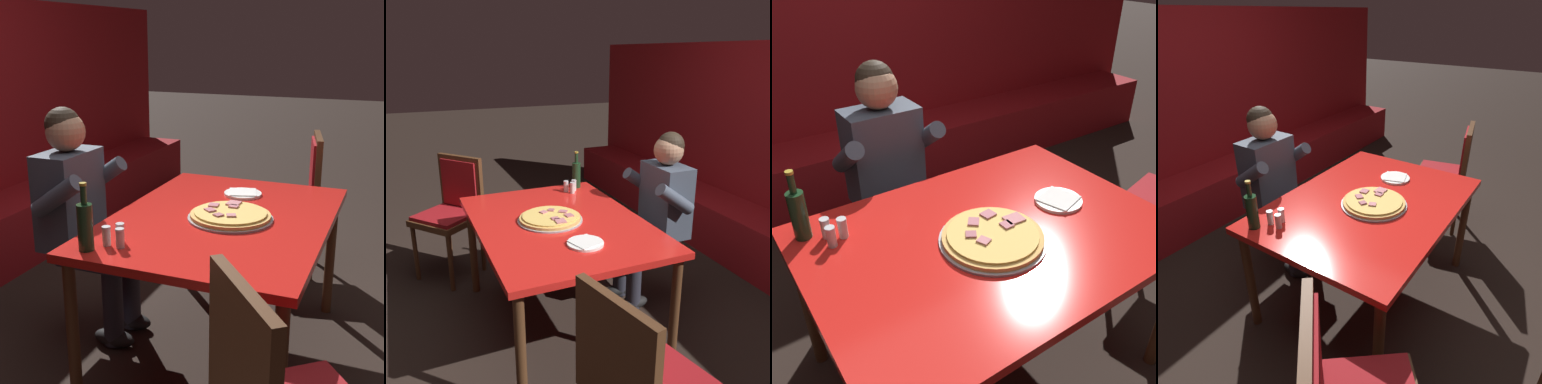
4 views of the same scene
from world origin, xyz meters
The scene contains 11 objects.
ground_plane centered at (0.00, 0.00, 0.00)m, with size 24.00×24.00×0.00m, color black.
booth_wall_panel centered at (0.00, 2.18, 0.95)m, with size 6.80×0.16×1.90m, color maroon.
booth_bench centered at (0.00, 1.86, 0.23)m, with size 6.46×0.48×0.46m, color maroon.
main_dining_table centered at (0.00, 0.00, 0.70)m, with size 1.44×1.04×0.77m.
pizza centered at (-0.02, -0.05, 0.79)m, with size 0.42×0.42×0.05m.
plate_white_paper centered at (0.39, 0.01, 0.78)m, with size 0.21×0.21×0.02m.
beer_bottle centered at (-0.62, 0.39, 0.88)m, with size 0.07×0.07×0.29m.
shaker_black_pepper centered at (-0.55, 0.27, 0.81)m, with size 0.04×0.04×0.09m.
shaker_parmesan centered at (-0.55, 0.34, 0.81)m, with size 0.04×0.04×0.09m.
shaker_red_pepper_flakes centered at (-0.49, 0.30, 0.81)m, with size 0.04×0.04×0.09m.
diner_seated_blue_shirt centered at (-0.06, 0.77, 0.71)m, with size 0.53×0.53×1.27m.
Camera 3 is at (-0.86, -1.08, 1.78)m, focal length 40.00 mm.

